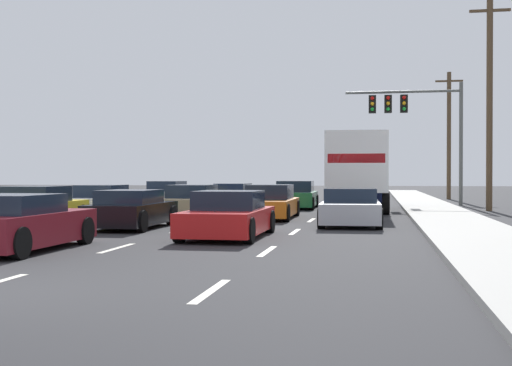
% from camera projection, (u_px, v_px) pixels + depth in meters
% --- Properties ---
extents(ground_plane, '(140.00, 140.00, 0.00)m').
position_uv_depth(ground_plane, '(261.00, 208.00, 33.66)').
color(ground_plane, '#2B2B2D').
extents(sidewalk_right, '(2.65, 80.00, 0.14)m').
position_uv_depth(sidewalk_right, '(440.00, 213.00, 27.28)').
color(sidewalk_right, '#B2AFA8').
rests_on(sidewalk_right, ground_plane).
extents(sidewalk_left, '(2.65, 80.00, 0.14)m').
position_uv_depth(sidewalk_left, '(61.00, 210.00, 30.19)').
color(sidewalk_left, '#B2AFA8').
rests_on(sidewalk_left, ground_plane).
extents(lane_markings, '(6.94, 57.00, 0.01)m').
position_uv_depth(lane_markings, '(255.00, 209.00, 32.18)').
color(lane_markings, silver).
rests_on(lane_markings, ground_plane).
extents(car_gray, '(1.86, 4.49, 1.32)m').
position_uv_depth(car_gray, '(167.00, 195.00, 34.54)').
color(car_gray, slate).
rests_on(car_gray, ground_plane).
extents(car_white, '(2.01, 4.50, 1.23)m').
position_uv_depth(car_white, '(103.00, 201.00, 27.51)').
color(car_white, white).
rests_on(car_white, ground_plane).
extents(car_yellow, '(2.05, 4.04, 1.29)m').
position_uv_depth(car_yellow, '(35.00, 208.00, 21.18)').
color(car_yellow, yellow).
rests_on(car_yellow, ground_plane).
extents(car_blue, '(1.85, 4.66, 1.20)m').
position_uv_depth(car_blue, '(234.00, 196.00, 34.59)').
color(car_blue, '#1E389E').
rests_on(car_blue, ground_plane).
extents(car_tan, '(1.96, 4.28, 1.25)m').
position_uv_depth(car_tan, '(192.00, 202.00, 26.48)').
color(car_tan, tan).
rests_on(car_tan, ground_plane).
extents(car_black, '(1.85, 4.06, 1.18)m').
position_uv_depth(car_black, '(132.00, 210.00, 20.52)').
color(car_black, black).
rests_on(car_black, ground_plane).
extents(car_maroon, '(1.92, 4.07, 1.22)m').
position_uv_depth(car_maroon, '(17.00, 224.00, 14.48)').
color(car_maroon, maroon).
rests_on(car_maroon, ground_plane).
extents(car_green, '(2.07, 4.14, 1.35)m').
position_uv_depth(car_green, '(296.00, 196.00, 32.71)').
color(car_green, '#196B38').
rests_on(car_green, ground_plane).
extents(car_orange, '(1.92, 4.59, 1.28)m').
position_uv_depth(car_orange, '(270.00, 203.00, 25.16)').
color(car_orange, orange).
rests_on(car_orange, ground_plane).
extents(car_red, '(1.94, 4.24, 1.22)m').
position_uv_depth(car_red, '(228.00, 216.00, 17.58)').
color(car_red, red).
rests_on(car_red, ground_plane).
extents(box_truck, '(2.71, 8.81, 3.37)m').
position_uv_depth(box_truck, '(358.00, 167.00, 30.02)').
color(box_truck, white).
rests_on(box_truck, ground_plane).
extents(car_silver, '(2.06, 4.66, 1.21)m').
position_uv_depth(car_silver, '(351.00, 208.00, 21.88)').
color(car_silver, '#B7BABF').
rests_on(car_silver, ground_plane).
extents(traffic_signal_mast, '(6.26, 0.69, 6.63)m').
position_uv_depth(traffic_signal_mast, '(407.00, 112.00, 36.45)').
color(traffic_signal_mast, '#595B56').
rests_on(traffic_signal_mast, ground_plane).
extents(utility_pole_mid, '(1.80, 0.28, 9.70)m').
position_uv_depth(utility_pole_mid, '(490.00, 101.00, 30.42)').
color(utility_pole_mid, brown).
rests_on(utility_pole_mid, ground_plane).
extents(utility_pole_far, '(1.80, 0.28, 8.57)m').
position_uv_depth(utility_pole_far, '(449.00, 134.00, 45.15)').
color(utility_pole_far, brown).
rests_on(utility_pole_far, ground_plane).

